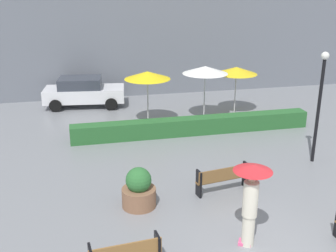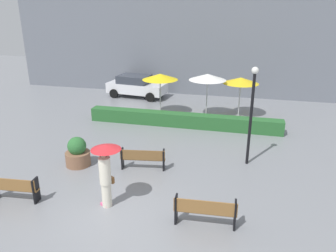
{
  "view_description": "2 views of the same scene",
  "coord_description": "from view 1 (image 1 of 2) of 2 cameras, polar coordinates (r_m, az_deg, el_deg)",
  "views": [
    {
      "loc": [
        -4.32,
        -8.09,
        6.36
      ],
      "look_at": [
        -1.28,
        5.2,
        1.59
      ],
      "focal_mm": 44.21,
      "sensor_mm": 36.0,
      "label": 1
    },
    {
      "loc": [
        3.86,
        -8.45,
        6.28
      ],
      "look_at": [
        0.8,
        4.1,
        1.56
      ],
      "focal_mm": 35.26,
      "sensor_mm": 36.0,
      "label": 2
    }
  ],
  "objects": [
    {
      "name": "patio_umbrella_white",
      "position": [
        19.61,
        5.15,
        7.7
      ],
      "size": [
        2.14,
        2.14,
        2.63
      ],
      "color": "silver",
      "rests_on": "ground"
    },
    {
      "name": "patio_umbrella_yellow_far",
      "position": [
        20.95,
        9.42,
        7.55
      ],
      "size": [
        2.08,
        2.08,
        2.38
      ],
      "color": "silver",
      "rests_on": "ground"
    },
    {
      "name": "planter_pot",
      "position": [
        12.41,
        -4.05,
        -8.79
      ],
      "size": [
        1.02,
        1.02,
        1.24
      ],
      "color": "brown",
      "rests_on": "ground"
    },
    {
      "name": "parked_car",
      "position": [
        22.63,
        -11.58,
        4.69
      ],
      "size": [
        4.38,
        2.38,
        1.57
      ],
      "color": "silver",
      "rests_on": "ground"
    },
    {
      "name": "lamp_post",
      "position": [
        15.69,
        20.23,
        3.82
      ],
      "size": [
        0.28,
        0.28,
        4.09
      ],
      "color": "black",
      "rests_on": "ground"
    },
    {
      "name": "ground_plane",
      "position": [
        11.16,
        12.98,
        -16.03
      ],
      "size": [
        60.0,
        60.0,
        0.0
      ],
      "primitive_type": "plane",
      "color": "gray"
    },
    {
      "name": "pedestrian_with_umbrella",
      "position": [
        10.5,
        11.35,
        -9.29
      ],
      "size": [
        0.97,
        0.97,
        2.18
      ],
      "color": "silver",
      "rests_on": "ground"
    },
    {
      "name": "building_facade",
      "position": [
        24.52,
        -2.8,
        15.97
      ],
      "size": [
        28.0,
        1.2,
        9.92
      ],
      "primitive_type": "cube",
      "color": "slate",
      "rests_on": "ground"
    },
    {
      "name": "patio_umbrella_yellow",
      "position": [
        18.86,
        -2.86,
        6.99
      ],
      "size": [
        2.11,
        2.11,
        2.54
      ],
      "color": "silver",
      "rests_on": "ground"
    },
    {
      "name": "hedge_strip",
      "position": [
        18.22,
        3.52,
        0.03
      ],
      "size": [
        10.62,
        0.7,
        0.73
      ],
      "primitive_type": "cube",
      "color": "#28602D",
      "rests_on": "ground"
    },
    {
      "name": "bench_mid_center",
      "position": [
        13.27,
        7.65,
        -7.02
      ],
      "size": [
        1.83,
        0.6,
        0.87
      ],
      "color": "brown",
      "rests_on": "ground"
    }
  ]
}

